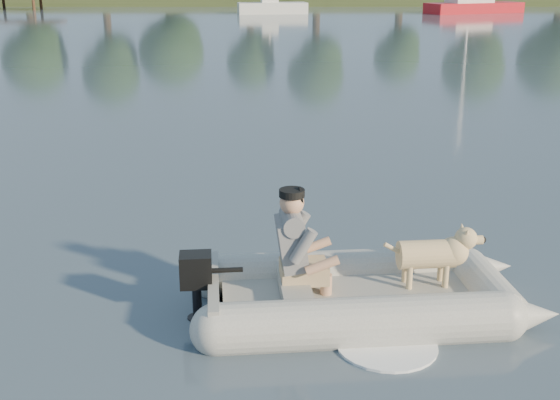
{
  "coord_description": "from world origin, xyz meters",
  "views": [
    {
      "loc": [
        0.07,
        -5.94,
        3.24
      ],
      "look_at": [
        0.1,
        1.55,
        0.75
      ],
      "focal_mm": 45.0,
      "sensor_mm": 36.0,
      "label": 1
    }
  ],
  "objects_px": {
    "dinghy": "(364,257)",
    "dog": "(426,259)",
    "motorboat": "(272,0)",
    "sailboat": "(473,7)",
    "man": "(294,240)"
  },
  "relations": [
    {
      "from": "dinghy",
      "to": "dog",
      "type": "xyz_separation_m",
      "value": [
        0.63,
        0.11,
        -0.07
      ]
    },
    {
      "from": "motorboat",
      "to": "sailboat",
      "type": "relative_size",
      "value": 0.5
    },
    {
      "from": "man",
      "to": "dog",
      "type": "xyz_separation_m",
      "value": [
        1.31,
        0.12,
        -0.25
      ]
    },
    {
      "from": "dog",
      "to": "motorboat",
      "type": "distance_m",
      "value": 46.33
    },
    {
      "from": "sailboat",
      "to": "dog",
      "type": "bearing_deg",
      "value": -127.89
    },
    {
      "from": "dinghy",
      "to": "man",
      "type": "relative_size",
      "value": 4.24
    },
    {
      "from": "motorboat",
      "to": "sailboat",
      "type": "xyz_separation_m",
      "value": [
        14.83,
        0.82,
        -0.54
      ]
    },
    {
      "from": "dog",
      "to": "sailboat",
      "type": "distance_m",
      "value": 48.89
    },
    {
      "from": "motorboat",
      "to": "dog",
      "type": "bearing_deg",
      "value": -95.65
    },
    {
      "from": "man",
      "to": "dog",
      "type": "distance_m",
      "value": 1.34
    },
    {
      "from": "dog",
      "to": "motorboat",
      "type": "relative_size",
      "value": 0.18
    },
    {
      "from": "dinghy",
      "to": "motorboat",
      "type": "relative_size",
      "value": 0.87
    },
    {
      "from": "motorboat",
      "to": "man",
      "type": "bearing_deg",
      "value": -97.27
    },
    {
      "from": "dog",
      "to": "sailboat",
      "type": "relative_size",
      "value": 0.09
    },
    {
      "from": "man",
      "to": "dog",
      "type": "bearing_deg",
      "value": 0.0
    }
  ]
}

